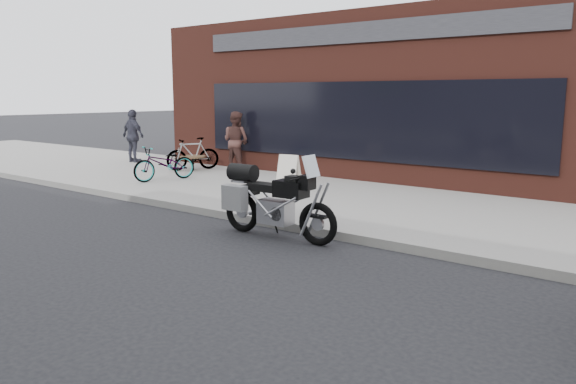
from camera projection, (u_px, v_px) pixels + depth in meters
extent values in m
plane|color=black|center=(97.00, 299.00, 6.58)|extent=(120.00, 120.00, 0.00)
cube|color=gray|center=(384.00, 203.00, 12.01)|extent=(44.00, 6.00, 0.15)
cube|color=#51231A|center=(434.00, 98.00, 18.29)|extent=(14.00, 10.00, 4.50)
cube|color=black|center=(353.00, 121.00, 14.48)|extent=(10.00, 0.08, 2.00)
cube|color=#292A2F|center=(355.00, 33.00, 14.10)|extent=(10.00, 0.08, 0.50)
torus|color=black|center=(242.00, 212.00, 9.79)|extent=(0.71, 0.14, 0.70)
torus|color=black|center=(318.00, 224.00, 8.89)|extent=(0.71, 0.14, 0.70)
cube|color=#B7B7BC|center=(276.00, 212.00, 9.35)|extent=(0.59, 0.34, 0.40)
cube|color=black|center=(291.00, 189.00, 9.10)|extent=(0.54, 0.36, 0.27)
cube|color=black|center=(266.00, 187.00, 9.40)|extent=(0.59, 0.32, 0.13)
cube|color=black|center=(249.00, 190.00, 9.63)|extent=(0.32, 0.24, 0.15)
cube|color=black|center=(307.00, 182.00, 8.90)|extent=(0.20, 0.26, 0.23)
cube|color=silver|center=(311.00, 166.00, 8.81)|extent=(0.16, 0.32, 0.35)
cylinder|color=black|center=(303.00, 177.00, 8.93)|extent=(0.06, 0.73, 0.03)
cube|color=#B7B7BC|center=(243.00, 181.00, 9.68)|extent=(0.31, 0.33, 0.03)
cube|color=slate|center=(235.00, 198.00, 9.48)|extent=(0.45, 0.21, 0.42)
cylinder|color=black|center=(243.00, 172.00, 9.65)|extent=(0.51, 0.31, 0.29)
cylinder|color=#B7B7BC|center=(262.00, 211.00, 9.74)|extent=(0.58, 0.11, 0.20)
imported|color=gray|center=(165.00, 163.00, 14.62)|extent=(0.98, 1.80, 0.90)
imported|color=gray|center=(193.00, 154.00, 16.64)|extent=(1.10, 1.64, 0.96)
cube|color=beige|center=(287.00, 172.00, 13.26)|extent=(0.54, 0.32, 0.81)
cube|color=beige|center=(291.00, 171.00, 13.44)|extent=(0.54, 0.32, 0.81)
cylinder|color=black|center=(193.00, 164.00, 16.57)|extent=(0.06, 0.06, 0.39)
cylinder|color=brown|center=(193.00, 157.00, 16.53)|extent=(0.76, 0.76, 0.04)
imported|color=#482B26|center=(236.00, 141.00, 16.60)|extent=(0.90, 0.73, 1.73)
imported|color=#373846|center=(133.00, 136.00, 18.51)|extent=(1.03, 0.45, 1.74)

